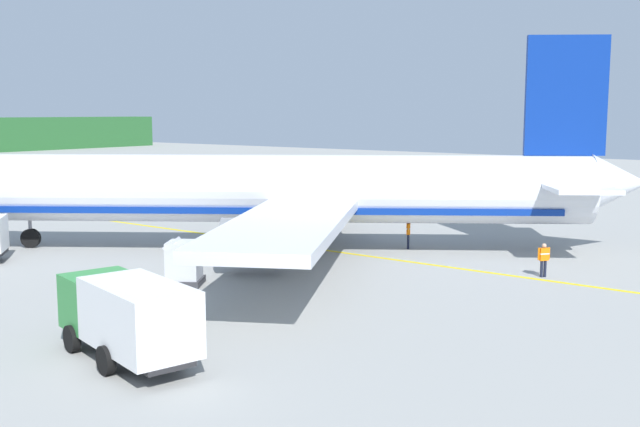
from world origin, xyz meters
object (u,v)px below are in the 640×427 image
object	(u,v)px
service_truck_fuel	(127,314)
crew_marshaller	(408,232)
airliner_foreground	(276,190)
cargo_container_mid	(183,263)
crew_loader_left	(544,257)

from	to	relation	value
service_truck_fuel	crew_marshaller	size ratio (longest dim) A/B	3.84
airliner_foreground	cargo_container_mid	world-z (taller)	airliner_foreground
service_truck_fuel	cargo_container_mid	world-z (taller)	service_truck_fuel
service_truck_fuel	cargo_container_mid	xyz separation A→B (m)	(8.22, 6.25, -0.48)
cargo_container_mid	crew_marshaller	size ratio (longest dim) A/B	1.35
service_truck_fuel	crew_loader_left	bearing A→B (deg)	-17.79
cargo_container_mid	crew_marshaller	world-z (taller)	cargo_container_mid
service_truck_fuel	airliner_foreground	bearing A→B (deg)	25.98
crew_loader_left	service_truck_fuel	bearing A→B (deg)	162.21
crew_loader_left	crew_marshaller	bearing A→B (deg)	73.49
airliner_foreground	crew_loader_left	world-z (taller)	airliner_foreground
airliner_foreground	service_truck_fuel	distance (m)	19.44
service_truck_fuel	crew_loader_left	size ratio (longest dim) A/B	3.97
airliner_foreground	service_truck_fuel	bearing A→B (deg)	-154.02
cargo_container_mid	service_truck_fuel	bearing A→B (deg)	-142.74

